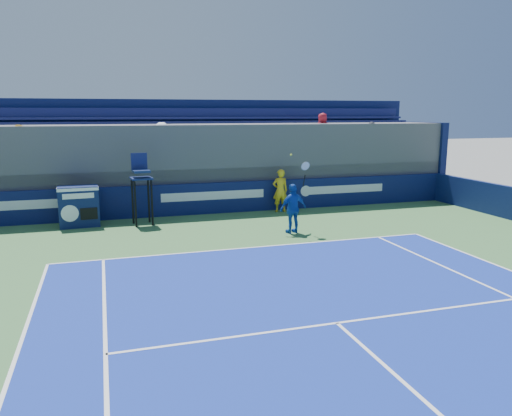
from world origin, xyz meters
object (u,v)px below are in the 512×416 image
object	(u,v)px
ball_person	(280,191)
umpire_chair	(141,181)
match_clock	(79,205)
tennis_player	(293,208)

from	to	relation	value
ball_person	umpire_chair	world-z (taller)	umpire_chair
match_clock	umpire_chair	world-z (taller)	umpire_chair
ball_person	match_clock	bearing A→B (deg)	6.57
match_clock	tennis_player	xyz separation A→B (m)	(6.62, -3.03, 0.08)
umpire_chair	match_clock	bearing A→B (deg)	171.26
ball_person	umpire_chair	size ratio (longest dim) A/B	0.67
umpire_chair	tennis_player	xyz separation A→B (m)	(4.54, -2.71, -0.71)
umpire_chair	tennis_player	world-z (taller)	tennis_player
ball_person	tennis_player	distance (m)	3.51
umpire_chair	tennis_player	distance (m)	5.33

